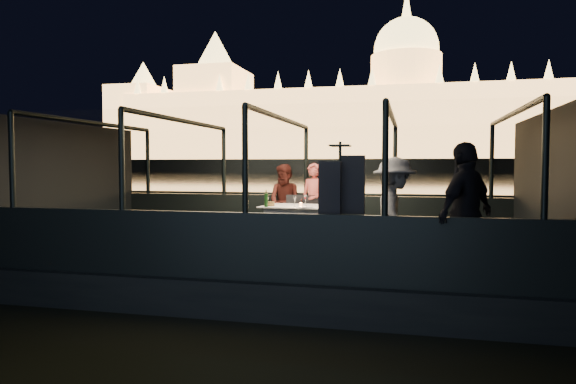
% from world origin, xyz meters
% --- Properties ---
extents(river_water, '(500.00, 500.00, 0.00)m').
position_xyz_m(river_water, '(0.00, 80.00, 0.00)').
color(river_water, black).
rests_on(river_water, ground).
extents(boat_hull, '(8.60, 4.40, 1.00)m').
position_xyz_m(boat_hull, '(0.00, 0.00, 0.00)').
color(boat_hull, black).
rests_on(boat_hull, river_water).
extents(boat_deck, '(8.00, 4.00, 0.04)m').
position_xyz_m(boat_deck, '(0.00, 0.00, 0.48)').
color(boat_deck, black).
rests_on(boat_deck, boat_hull).
extents(gunwale_port, '(8.00, 0.08, 0.90)m').
position_xyz_m(gunwale_port, '(0.00, 2.00, 0.95)').
color(gunwale_port, black).
rests_on(gunwale_port, boat_deck).
extents(gunwale_starboard, '(8.00, 0.08, 0.90)m').
position_xyz_m(gunwale_starboard, '(0.00, -2.00, 0.95)').
color(gunwale_starboard, black).
rests_on(gunwale_starboard, boat_deck).
extents(cabin_glass_port, '(8.00, 0.02, 1.40)m').
position_xyz_m(cabin_glass_port, '(0.00, 2.00, 2.10)').
color(cabin_glass_port, '#99B2B2').
rests_on(cabin_glass_port, gunwale_port).
extents(cabin_glass_starboard, '(8.00, 0.02, 1.40)m').
position_xyz_m(cabin_glass_starboard, '(0.00, -2.00, 2.10)').
color(cabin_glass_starboard, '#99B2B2').
rests_on(cabin_glass_starboard, gunwale_starboard).
extents(cabin_roof_glass, '(8.00, 4.00, 0.02)m').
position_xyz_m(cabin_roof_glass, '(0.00, 0.00, 2.80)').
color(cabin_roof_glass, '#99B2B2').
rests_on(cabin_roof_glass, boat_deck).
extents(end_wall_fore, '(0.02, 4.00, 2.30)m').
position_xyz_m(end_wall_fore, '(-4.00, 0.00, 1.65)').
color(end_wall_fore, black).
rests_on(end_wall_fore, boat_deck).
extents(end_wall_aft, '(0.02, 4.00, 2.30)m').
position_xyz_m(end_wall_aft, '(4.00, 0.00, 1.65)').
color(end_wall_aft, black).
rests_on(end_wall_aft, boat_deck).
extents(canopy_ribs, '(8.00, 4.00, 2.30)m').
position_xyz_m(canopy_ribs, '(0.00, 0.00, 1.65)').
color(canopy_ribs, black).
rests_on(canopy_ribs, boat_deck).
extents(embankment, '(400.00, 140.00, 6.00)m').
position_xyz_m(embankment, '(0.00, 210.00, 1.00)').
color(embankment, '#423D33').
rests_on(embankment, ground).
extents(parliament_building, '(220.00, 32.00, 60.00)m').
position_xyz_m(parliament_building, '(0.00, 175.00, 29.00)').
color(parliament_building, '#F2D18C').
rests_on(parliament_building, embankment).
extents(dining_table_central, '(1.55, 1.19, 0.77)m').
position_xyz_m(dining_table_central, '(0.15, 0.99, 0.89)').
color(dining_table_central, silver).
rests_on(dining_table_central, boat_deck).
extents(chair_port_left, '(0.53, 0.53, 0.92)m').
position_xyz_m(chair_port_left, '(-0.11, 1.44, 0.95)').
color(chair_port_left, black).
rests_on(chair_port_left, boat_deck).
extents(chair_port_right, '(0.46, 0.46, 0.92)m').
position_xyz_m(chair_port_right, '(0.30, 1.44, 0.95)').
color(chair_port_right, black).
rests_on(chair_port_right, boat_deck).
extents(coat_stand, '(0.61, 0.54, 1.83)m').
position_xyz_m(coat_stand, '(1.21, -1.75, 1.40)').
color(coat_stand, black).
rests_on(coat_stand, boat_deck).
extents(person_woman_coral, '(0.64, 0.50, 1.57)m').
position_xyz_m(person_woman_coral, '(0.22, 1.71, 1.25)').
color(person_woman_coral, '#CC544A').
rests_on(person_woman_coral, boat_deck).
extents(person_man_maroon, '(0.81, 0.66, 1.55)m').
position_xyz_m(person_man_maroon, '(-0.36, 1.71, 1.25)').
color(person_man_maroon, '#431812').
rests_on(person_man_maroon, boat_deck).
extents(passenger_stripe, '(0.78, 1.15, 1.64)m').
position_xyz_m(passenger_stripe, '(1.89, -0.99, 1.35)').
color(passenger_stripe, silver).
rests_on(passenger_stripe, boat_deck).
extents(passenger_dark, '(1.00, 1.12, 1.81)m').
position_xyz_m(passenger_dark, '(2.78, -1.71, 1.35)').
color(passenger_dark, black).
rests_on(passenger_dark, boat_deck).
extents(wine_bottle, '(0.07, 0.07, 0.31)m').
position_xyz_m(wine_bottle, '(-0.45, 0.59, 1.42)').
color(wine_bottle, '#143513').
rests_on(wine_bottle, dining_table_central).
extents(bread_basket, '(0.20, 0.20, 0.08)m').
position_xyz_m(bread_basket, '(-0.45, 0.81, 1.31)').
color(bread_basket, brown).
rests_on(bread_basket, dining_table_central).
extents(amber_candle, '(0.06, 0.06, 0.08)m').
position_xyz_m(amber_candle, '(0.16, 0.71, 1.31)').
color(amber_candle, '#FF8F3F').
rests_on(amber_candle, dining_table_central).
extents(plate_near, '(0.30, 0.30, 0.02)m').
position_xyz_m(plate_near, '(0.29, 0.57, 1.27)').
color(plate_near, silver).
rests_on(plate_near, dining_table_central).
extents(plate_far, '(0.32, 0.32, 0.02)m').
position_xyz_m(plate_far, '(-0.41, 0.96, 1.27)').
color(plate_far, white).
rests_on(plate_far, dining_table_central).
extents(wine_glass_white, '(0.06, 0.06, 0.17)m').
position_xyz_m(wine_glass_white, '(-0.45, 0.68, 1.36)').
color(wine_glass_white, white).
rests_on(wine_glass_white, dining_table_central).
extents(wine_glass_red, '(0.07, 0.07, 0.20)m').
position_xyz_m(wine_glass_red, '(0.20, 0.92, 1.36)').
color(wine_glass_red, silver).
rests_on(wine_glass_red, dining_table_central).
extents(wine_glass_empty, '(0.08, 0.08, 0.18)m').
position_xyz_m(wine_glass_empty, '(0.06, 0.66, 1.36)').
color(wine_glass_empty, white).
rests_on(wine_glass_empty, dining_table_central).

